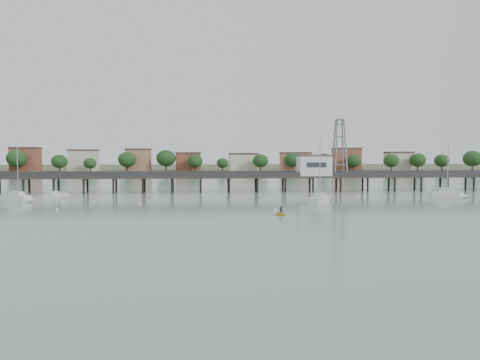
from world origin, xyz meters
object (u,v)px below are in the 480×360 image
object	(u,v)px
lattice_tower	(340,148)
white_tender	(59,195)
yellow_dinghy	(281,215)
sailboat_b	(21,199)
pier	(215,177)
sailboat_c	(321,200)
sailboat_e	(451,195)

from	to	relation	value
lattice_tower	white_tender	world-z (taller)	lattice_tower
white_tender	yellow_dinghy	xyz separation A→B (m)	(43.70, -34.57, -0.44)
sailboat_b	white_tender	distance (m)	11.88
pier	sailboat_c	distance (m)	34.22
lattice_tower	sailboat_e	bearing A→B (deg)	-44.61
sailboat_b	yellow_dinghy	bearing A→B (deg)	-1.42
sailboat_b	yellow_dinghy	size ratio (longest dim) A/B	4.56
sailboat_e	pier	bearing A→B (deg)	179.29
pier	white_tender	distance (m)	36.11
sailboat_e	white_tender	size ratio (longest dim) A/B	3.19
sailboat_c	sailboat_e	xyz separation A→B (m)	(30.95, 9.02, 0.00)
pier	lattice_tower	size ratio (longest dim) A/B	9.68
sailboat_c	lattice_tower	bearing A→B (deg)	8.55
pier	yellow_dinghy	size ratio (longest dim) A/B	56.67
yellow_dinghy	sailboat_e	bearing A→B (deg)	25.86
pier	yellow_dinghy	xyz separation A→B (m)	(9.07, -44.26, -3.79)
white_tender	sailboat_b	bearing A→B (deg)	-118.66
pier	sailboat_c	bearing A→B (deg)	-54.82
lattice_tower	yellow_dinghy	bearing A→B (deg)	-116.87
sailboat_b	sailboat_e	world-z (taller)	sailboat_e
yellow_dinghy	sailboat_b	bearing A→B (deg)	148.24
sailboat_c	yellow_dinghy	bearing A→B (deg)	178.90
sailboat_b	sailboat_e	distance (m)	89.28
white_tender	yellow_dinghy	distance (m)	55.72
lattice_tower	yellow_dinghy	distance (m)	50.85
pier	sailboat_e	size ratio (longest dim) A/B	12.12
sailboat_e	yellow_dinghy	bearing A→B (deg)	-128.80
lattice_tower	sailboat_c	world-z (taller)	lattice_tower
pier	white_tender	bearing A→B (deg)	-164.36
lattice_tower	yellow_dinghy	size ratio (longest dim) A/B	5.86
sailboat_e	yellow_dinghy	world-z (taller)	sailboat_e
pier	sailboat_c	world-z (taller)	sailboat_c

